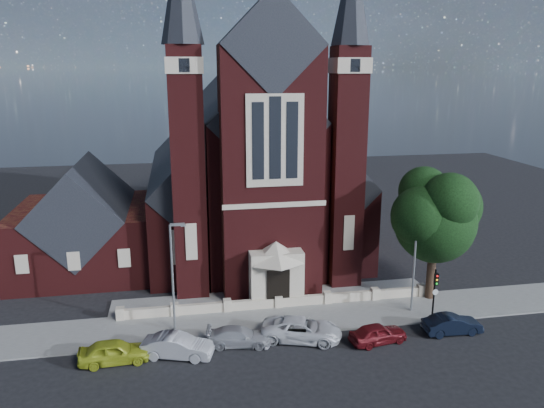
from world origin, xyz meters
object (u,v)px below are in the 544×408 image
at_px(traffic_signal, 435,288).
at_px(car_navy, 452,324).
at_px(church, 248,168).
at_px(street_tree, 438,218).
at_px(car_white_suv, 302,329).
at_px(parish_hall, 84,228).
at_px(car_silver_a, 177,346).
at_px(street_lamp_left, 173,272).
at_px(car_dark_red, 378,333).
at_px(car_lime_van, 114,352).
at_px(car_silver_b, 239,337).
at_px(street_lamp_right, 416,256).

height_order(traffic_signal, car_navy, traffic_signal).
distance_m(church, street_tree, 21.38).
height_order(street_tree, car_white_suv, street_tree).
xyz_separation_m(parish_hall, car_silver_a, (8.16, -17.45, -3.25)).
distance_m(street_lamp_left, car_dark_red, 14.72).
height_order(car_lime_van, car_silver_b, car_lime_van).
distance_m(car_lime_van, car_silver_a, 3.99).
xyz_separation_m(parish_hall, car_dark_red, (21.70, -18.04, -3.32)).
bearing_deg(car_white_suv, car_lime_van, 111.26).
bearing_deg(parish_hall, car_navy, -32.92).
relative_size(car_silver_b, car_dark_red, 1.09).
bearing_deg(street_lamp_right, street_lamp_left, 180.00).
height_order(parish_hall, car_silver_b, parish_hall).
height_order(street_tree, car_dark_red, street_tree).
relative_size(parish_hall, street_lamp_right, 1.51).
relative_size(car_silver_a, car_dark_red, 1.15).
distance_m(car_silver_b, car_navy, 15.14).
relative_size(parish_hall, car_silver_a, 2.64).
distance_m(street_tree, traffic_signal, 5.70).
xyz_separation_m(church, street_lamp_right, (10.09, -18.94, -3.59)).
bearing_deg(street_lamp_left, car_white_suv, -17.41).
distance_m(street_tree, street_lamp_left, 20.71).
height_order(church, parish_hall, church).
xyz_separation_m(car_dark_red, car_navy, (5.68, 0.31, 0.00)).
height_order(traffic_signal, car_lime_van, traffic_signal).
height_order(church, car_white_suv, church).
distance_m(street_tree, car_silver_a, 21.97).
bearing_deg(street_tree, street_lamp_right, -145.74).
bearing_deg(parish_hall, car_dark_red, -39.73).
height_order(street_tree, car_lime_van, street_tree).
bearing_deg(car_lime_van, church, -30.83).
xyz_separation_m(car_lime_van, car_silver_b, (8.10, 0.73, -0.12)).
distance_m(street_lamp_right, car_dark_red, 7.13).
relative_size(traffic_signal, car_white_suv, 0.72).
relative_size(street_lamp_right, car_white_suv, 1.46).
bearing_deg(car_white_suv, car_navy, -77.50).
bearing_deg(parish_hall, car_lime_van, -76.50).
xyz_separation_m(church, car_lime_van, (-11.82, -22.33, -7.43)).
height_order(street_lamp_left, traffic_signal, street_lamp_left).
xyz_separation_m(traffic_signal, car_silver_a, (-18.84, -1.87, -1.82)).
height_order(church, street_lamp_right, church).
relative_size(car_silver_a, car_navy, 1.11).
height_order(car_silver_b, car_white_suv, car_white_suv).
xyz_separation_m(car_lime_van, car_navy, (23.20, -0.33, -0.07)).
bearing_deg(church, street_lamp_right, -61.96).
distance_m(street_lamp_left, car_white_suv, 9.77).
xyz_separation_m(traffic_signal, car_navy, (0.38, -2.15, -1.89)).
height_order(street_lamp_right, car_navy, street_lamp_right).
relative_size(parish_hall, street_tree, 1.14).
distance_m(street_lamp_left, car_navy, 20.03).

